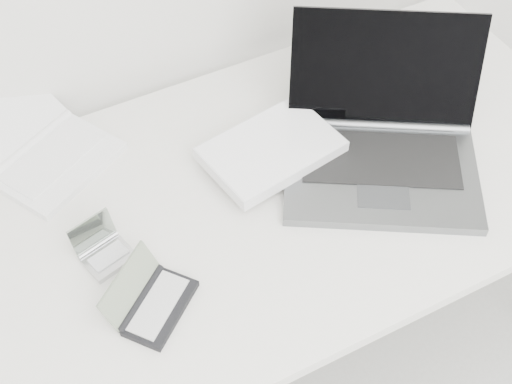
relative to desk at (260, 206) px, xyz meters
name	(u,v)px	position (x,y,z in m)	size (l,w,h in m)	color
desk	(260,206)	(0.00, 0.00, 0.00)	(1.60, 0.80, 0.73)	white
laptop_large	(350,146)	(0.22, -0.01, 0.09)	(0.65, 0.55, 0.27)	slate
netbook_open_white	(43,151)	(-0.38, 0.31, 0.07)	(0.37, 0.40, 0.11)	white
pda_silver	(104,251)	(-0.35, 0.00, 0.06)	(0.11, 0.12, 0.08)	#B9BABE
palmtop_charcoal	(152,302)	(-0.31, -0.16, 0.06)	(0.20, 0.19, 0.08)	black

